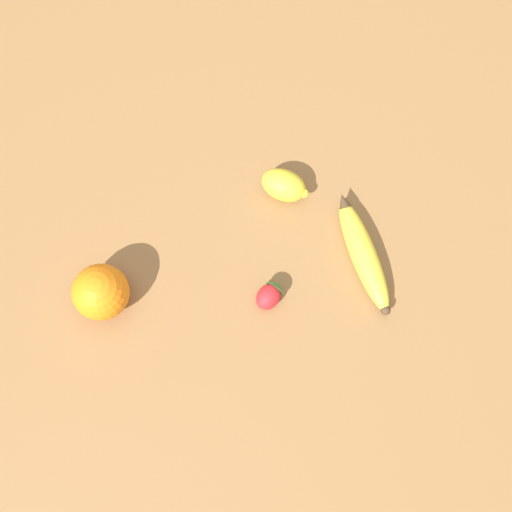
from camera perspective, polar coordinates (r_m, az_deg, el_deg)
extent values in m
plane|color=olive|center=(0.93, 1.62, -1.27)|extent=(3.00, 3.00, 0.00)
ellipsoid|color=yellow|center=(0.94, 10.19, 0.16)|extent=(0.17, 0.14, 0.04)
cone|color=#47331E|center=(0.95, 8.33, 5.20)|extent=(0.03, 0.03, 0.03)
sphere|color=#47331E|center=(0.92, 12.24, -5.06)|extent=(0.02, 0.02, 0.02)
sphere|color=orange|center=(0.91, -14.56, -3.34)|extent=(0.08, 0.08, 0.08)
ellipsoid|color=red|center=(0.91, 1.20, -3.88)|extent=(0.04, 0.04, 0.03)
cone|color=#337A33|center=(0.91, 1.97, -2.87)|extent=(0.03, 0.01, 0.03)
ellipsoid|color=yellow|center=(0.96, 2.66, 6.76)|extent=(0.08, 0.06, 0.05)
sphere|color=yellow|center=(0.95, 4.58, 5.99)|extent=(0.01, 0.01, 0.01)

